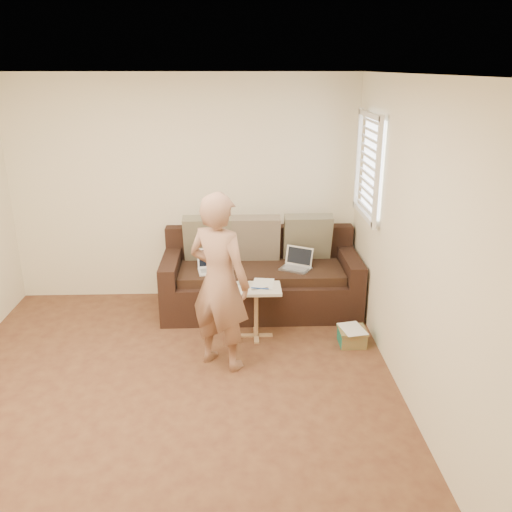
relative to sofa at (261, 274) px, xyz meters
name	(u,v)px	position (x,y,z in m)	size (l,w,h in m)	color
floor	(167,400)	(-0.87, -1.77, -0.42)	(4.50, 4.50, 0.00)	#4E2A1D
ceiling	(146,75)	(-0.87, -1.77, 2.18)	(4.50, 4.50, 0.00)	white
wall_back	(184,190)	(-0.87, 0.48, 0.87)	(4.00, 4.00, 0.00)	beige
wall_front	(74,458)	(-0.87, -4.03, 0.87)	(4.00, 4.00, 0.00)	beige
wall_right	(417,251)	(1.13, -1.77, 0.87)	(4.50, 4.50, 0.00)	beige
window_blinds	(369,166)	(1.08, -0.27, 1.28)	(0.12, 0.88, 1.08)	white
sofa	(261,274)	(0.00, 0.00, 0.00)	(2.20, 0.95, 0.85)	black
pillow_left	(208,239)	(-0.60, 0.22, 0.37)	(0.55, 0.14, 0.55)	#6D6450
pillow_mid	(256,239)	(-0.05, 0.20, 0.37)	(0.55, 0.14, 0.55)	#675B4A
pillow_right	(308,237)	(0.55, 0.23, 0.37)	(0.55, 0.14, 0.55)	#6D6450
laptop_silver	(295,269)	(0.38, -0.11, 0.10)	(0.32, 0.23, 0.21)	#B7BABC
laptop_white	(213,272)	(-0.53, -0.14, 0.10)	(0.33, 0.24, 0.24)	white
person	(219,282)	(-0.43, -1.20, 0.41)	(0.61, 0.41, 1.66)	#966452
side_table	(256,312)	(-0.08, -0.68, -0.15)	(0.50, 0.35, 0.55)	silver
drinking_glass	(241,279)	(-0.23, -0.60, 0.19)	(0.07, 0.07, 0.12)	silver
scissors	(260,289)	(-0.04, -0.72, 0.13)	(0.18, 0.10, 0.02)	silver
paper_on_table	(263,284)	(0.00, -0.59, 0.13)	(0.21, 0.30, 0.00)	white
striped_box	(352,336)	(0.88, -0.88, -0.34)	(0.28, 0.28, 0.17)	#D65F20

